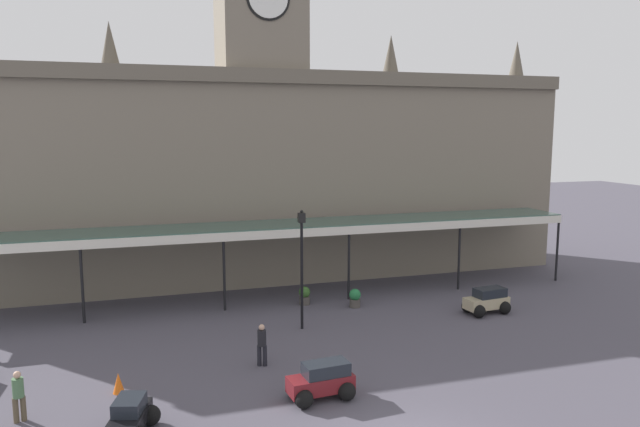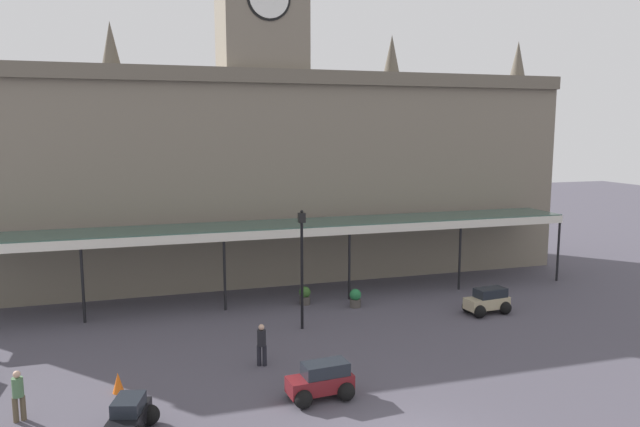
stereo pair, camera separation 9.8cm
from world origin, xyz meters
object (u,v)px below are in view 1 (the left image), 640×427
at_px(pedestrian_crossing_forecourt, 262,343).
at_px(planter_by_canopy, 304,295).
at_px(traffic_cone, 118,383).
at_px(car_black_sedan, 130,420).
at_px(pedestrian_near_entrance, 18,394).
at_px(planter_forecourt_centre, 355,298).
at_px(car_beige_estate, 487,302).
at_px(victorian_lamppost, 302,257).
at_px(car_maroon_estate, 322,383).

height_order(pedestrian_crossing_forecourt, planter_by_canopy, pedestrian_crossing_forecourt).
relative_size(traffic_cone, planter_by_canopy, 0.76).
distance_m(car_black_sedan, pedestrian_near_entrance, 3.88).
bearing_deg(pedestrian_crossing_forecourt, planter_forecourt_centre, 44.80).
height_order(car_beige_estate, planter_forecourt_centre, car_beige_estate).
height_order(planter_forecourt_centre, planter_by_canopy, same).
distance_m(victorian_lamppost, traffic_cone, 9.64).
bearing_deg(victorian_lamppost, planter_by_canopy, 72.56).
xyz_separation_m(pedestrian_crossing_forecourt, planter_forecourt_centre, (6.15, 6.10, -0.42)).
relative_size(planter_forecourt_centre, planter_by_canopy, 1.00).
distance_m(pedestrian_crossing_forecourt, planter_forecourt_centre, 8.67).
xyz_separation_m(car_black_sedan, car_beige_estate, (16.99, 7.30, 0.06)).
bearing_deg(car_maroon_estate, pedestrian_near_entrance, 172.48).
xyz_separation_m(traffic_cone, planter_by_canopy, (9.07, 8.22, 0.12)).
distance_m(car_maroon_estate, traffic_cone, 7.12).
bearing_deg(traffic_cone, planter_by_canopy, 42.19).
distance_m(car_maroon_estate, car_beige_estate, 12.60).
relative_size(car_black_sedan, planter_forecourt_centre, 2.30).
bearing_deg(pedestrian_near_entrance, car_black_sedan, -30.57).
xyz_separation_m(car_maroon_estate, car_beige_estate, (10.73, 6.60, 0.00)).
relative_size(car_maroon_estate, pedestrian_near_entrance, 1.39).
distance_m(pedestrian_near_entrance, traffic_cone, 3.22).
distance_m(traffic_cone, planter_forecourt_centre, 13.40).
bearing_deg(planter_forecourt_centre, planter_by_canopy, 152.49).
distance_m(traffic_cone, planter_by_canopy, 12.24).
bearing_deg(planter_by_canopy, pedestrian_crossing_forecourt, -117.28).
bearing_deg(victorian_lamppost, car_maroon_estate, -100.13).
height_order(pedestrian_near_entrance, planter_by_canopy, pedestrian_near_entrance).
xyz_separation_m(car_maroon_estate, planter_by_canopy, (2.41, 10.72, -0.07)).
relative_size(car_black_sedan, pedestrian_near_entrance, 1.32).
bearing_deg(victorian_lamppost, traffic_cone, -150.00).
bearing_deg(victorian_lamppost, car_black_sedan, -134.04).
relative_size(car_beige_estate, victorian_lamppost, 0.42).
bearing_deg(planter_by_canopy, car_black_sedan, -127.19).
relative_size(car_black_sedan, pedestrian_crossing_forecourt, 1.32).
bearing_deg(planter_forecourt_centre, pedestrian_crossing_forecourt, -135.20).
bearing_deg(car_beige_estate, pedestrian_near_entrance, -165.29).
xyz_separation_m(car_beige_estate, pedestrian_near_entrance, (-20.31, -5.33, 0.34)).
height_order(traffic_cone, planter_forecourt_centre, planter_forecourt_centre).
height_order(pedestrian_crossing_forecourt, planter_forecourt_centre, pedestrian_crossing_forecourt).
xyz_separation_m(pedestrian_crossing_forecourt, victorian_lamppost, (2.64, 3.69, 2.49)).
bearing_deg(car_maroon_estate, victorian_lamppost, 79.87).
bearing_deg(planter_by_canopy, victorian_lamppost, -107.44).
relative_size(car_black_sedan, car_beige_estate, 0.95).
xyz_separation_m(pedestrian_near_entrance, planter_by_canopy, (11.99, 9.46, -0.42)).
relative_size(victorian_lamppost, planter_forecourt_centre, 5.77).
bearing_deg(car_black_sedan, car_maroon_estate, 6.37).
xyz_separation_m(pedestrian_crossing_forecourt, planter_by_canopy, (3.78, 7.33, -0.42)).
distance_m(pedestrian_near_entrance, planter_forecourt_centre, 16.55).
distance_m(car_beige_estate, traffic_cone, 17.87).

